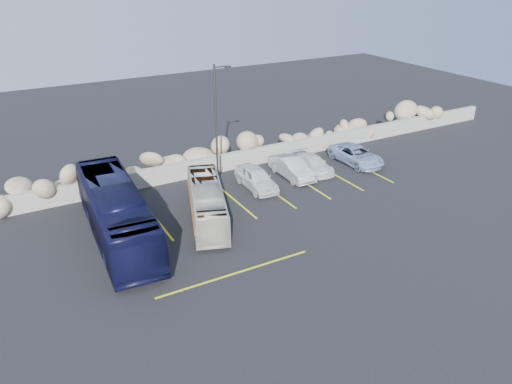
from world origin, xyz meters
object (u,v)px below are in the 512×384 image
tour_coach (116,212)px  car_d (356,155)px  car_b (292,168)px  car_c (313,164)px  lamppost (217,125)px  vintage_bus (207,202)px  car_a (256,178)px

tour_coach → car_d: 18.20m
car_b → car_c: bearing=5.6°
lamppost → vintage_bus: (-2.43, -3.59, -3.24)m
lamppost → tour_coach: lamppost is taller
car_b → car_c: car_b is taller
lamppost → car_b: lamppost is taller
tour_coach → car_a: bearing=15.3°
vintage_bus → car_b: bearing=39.2°
tour_coach → car_b: bearing=14.2°
car_c → car_d: (3.58, -0.33, 0.09)m
car_a → car_c: bearing=8.9°
car_a → car_c: car_a is taller
vintage_bus → car_d: (13.03, 2.59, -0.42)m
vintage_bus → car_d: size_ratio=1.67×
tour_coach → car_c: tour_coach is taller
car_c → car_d: 3.59m
vintage_bus → car_d: 13.29m
lamppost → car_d: 11.26m
tour_coach → car_a: tour_coach is taller
car_a → car_b: size_ratio=0.98×
lamppost → car_d: size_ratio=1.75×
car_b → car_c: 1.91m
tour_coach → car_c: size_ratio=2.86×
lamppost → car_a: (2.13, -1.21, -3.61)m
car_d → car_c: bearing=173.9°
tour_coach → car_d: bearing=10.5°
lamppost → vintage_bus: lamppost is taller
vintage_bus → car_a: size_ratio=1.88×
tour_coach → vintage_bus: bearing=-0.9°
lamppost → car_a: bearing=-29.6°
vintage_bus → car_d: bearing=30.4°
car_c → car_d: bearing=-3.5°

